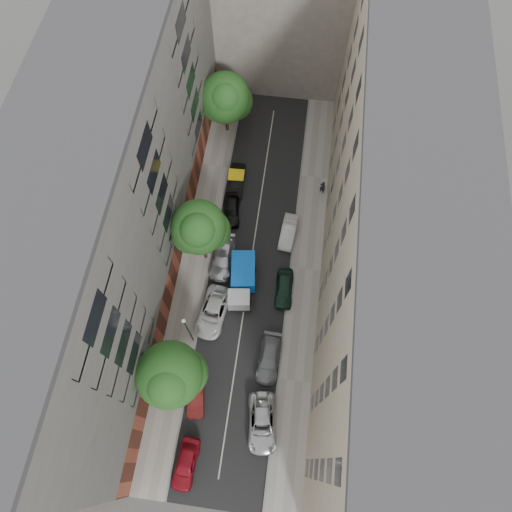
% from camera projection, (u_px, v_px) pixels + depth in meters
% --- Properties ---
extents(ground, '(120.00, 120.00, 0.00)m').
position_uv_depth(ground, '(251.00, 262.00, 45.85)').
color(ground, '#4C4C49').
rests_on(ground, ground).
extents(road_surface, '(8.00, 44.00, 0.02)m').
position_uv_depth(road_surface, '(251.00, 262.00, 45.84)').
color(road_surface, black).
rests_on(road_surface, ground).
extents(sidewalk_left, '(3.00, 44.00, 0.15)m').
position_uv_depth(sidewalk_left, '(197.00, 256.00, 46.08)').
color(sidewalk_left, gray).
rests_on(sidewalk_left, ground).
extents(sidewalk_right, '(3.00, 44.00, 0.15)m').
position_uv_depth(sidewalk_right, '(306.00, 269.00, 45.48)').
color(sidewalk_right, gray).
rests_on(sidewalk_right, ground).
extents(building_left, '(8.00, 44.00, 20.00)m').
position_uv_depth(building_left, '(117.00, 197.00, 37.34)').
color(building_left, '#53514E').
rests_on(building_left, ground).
extents(building_right, '(8.00, 44.00, 20.00)m').
position_uv_depth(building_right, '(387.00, 229.00, 36.14)').
color(building_right, '#B8A88F').
rests_on(building_right, ground).
extents(tarp_truck, '(2.80, 5.72, 2.53)m').
position_uv_depth(tarp_truck, '(242.00, 280.00, 43.56)').
color(tarp_truck, black).
rests_on(tarp_truck, ground).
extents(car_left_0, '(1.96, 4.31, 1.43)m').
position_uv_depth(car_left_0, '(186.00, 464.00, 37.57)').
color(car_left_0, maroon).
rests_on(car_left_0, ground).
extents(car_left_1, '(2.09, 4.29, 1.36)m').
position_uv_depth(car_left_1, '(196.00, 394.00, 39.91)').
color(car_left_1, '#4A110E').
rests_on(car_left_1, ground).
extents(car_left_2, '(3.25, 5.66, 1.49)m').
position_uv_depth(car_left_2, '(213.00, 312.00, 42.93)').
color(car_left_2, silver).
rests_on(car_left_2, ground).
extents(car_left_3, '(2.17, 5.08, 1.46)m').
position_uv_depth(car_left_3, '(223.00, 258.00, 45.26)').
color(car_left_3, '#BCBCC1').
rests_on(car_left_3, ground).
extents(car_left_4, '(2.24, 4.33, 1.41)m').
position_uv_depth(car_left_4, '(231.00, 210.00, 47.57)').
color(car_left_4, black).
rests_on(car_left_4, ground).
extents(car_left_5, '(1.66, 4.34, 1.41)m').
position_uv_depth(car_left_5, '(237.00, 181.00, 49.04)').
color(car_left_5, black).
rests_on(car_left_5, ground).
extents(car_right_0, '(3.06, 5.45, 1.44)m').
position_uv_depth(car_right_0, '(262.00, 423.00, 38.88)').
color(car_right_0, '#B4B4B9').
rests_on(car_right_0, ground).
extents(car_right_1, '(2.09, 4.77, 1.37)m').
position_uv_depth(car_right_1, '(269.00, 358.00, 41.19)').
color(car_right_1, slate).
rests_on(car_right_1, ground).
extents(car_right_2, '(1.81, 4.23, 1.43)m').
position_uv_depth(car_right_2, '(284.00, 288.00, 43.94)').
color(car_right_2, black).
rests_on(car_right_2, ground).
extents(car_right_3, '(1.79, 4.20, 1.35)m').
position_uv_depth(car_right_3, '(288.00, 232.00, 46.53)').
color(car_right_3, silver).
rests_on(car_right_3, ground).
extents(tree_near, '(5.59, 5.36, 8.28)m').
position_uv_depth(tree_near, '(171.00, 376.00, 35.77)').
color(tree_near, '#382619').
rests_on(tree_near, sidewalk_left).
extents(tree_mid, '(5.25, 4.98, 9.07)m').
position_uv_depth(tree_mid, '(200.00, 229.00, 40.32)').
color(tree_mid, '#382619').
rests_on(tree_mid, sidewalk_left).
extents(tree_far, '(5.62, 5.39, 7.71)m').
position_uv_depth(tree_far, '(226.00, 99.00, 48.14)').
color(tree_far, '#382619').
rests_on(tree_far, sidewalk_left).
extents(lamp_post, '(0.36, 0.36, 6.70)m').
position_uv_depth(lamp_post, '(188.00, 329.00, 38.66)').
color(lamp_post, '#16501F').
rests_on(lamp_post, sidewalk_left).
extents(pedestrian, '(0.77, 0.64, 1.80)m').
position_uv_depth(pedestrian, '(322.00, 187.00, 48.31)').
color(pedestrian, black).
rests_on(pedestrian, sidewalk_right).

